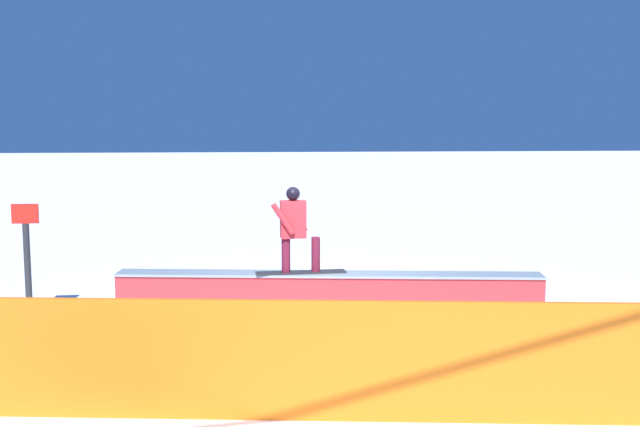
# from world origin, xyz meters

# --- Properties ---
(ground_plane) EXTENTS (120.00, 120.00, 0.00)m
(ground_plane) POSITION_xyz_m (0.00, 0.00, 0.00)
(ground_plane) COLOR white
(grind_box) EXTENTS (6.82, 1.29, 0.66)m
(grind_box) POSITION_xyz_m (0.00, 0.00, 0.30)
(grind_box) COLOR red
(grind_box) RESTS_ON ground_plane
(snowboarder) EXTENTS (1.46, 0.46, 1.39)m
(snowboarder) POSITION_xyz_m (0.53, -0.05, 1.40)
(snowboarder) COLOR #272628
(snowboarder) RESTS_ON grind_box
(safety_fence) EXTENTS (10.85, 1.39, 1.27)m
(safety_fence) POSITION_xyz_m (0.00, 4.40, 0.64)
(safety_fence) COLOR orange
(safety_fence) RESTS_ON ground_plane
(trail_marker) EXTENTS (0.40, 0.10, 1.83)m
(trail_marker) POSITION_xyz_m (4.65, 0.08, 0.98)
(trail_marker) COLOR #262628
(trail_marker) RESTS_ON ground_plane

